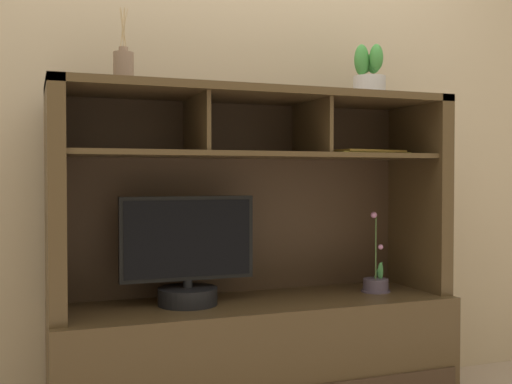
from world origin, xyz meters
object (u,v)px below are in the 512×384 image
(media_console, at_px, (255,323))
(diffuser_bottle, at_px, (123,68))
(potted_succulent, at_px, (369,76))
(potted_orchid, at_px, (376,283))
(tv_monitor, at_px, (188,261))
(magazine_stack_left, at_px, (362,153))

(media_console, bearing_deg, diffuser_bottle, 177.83)
(potted_succulent, bearing_deg, diffuser_bottle, 178.55)
(diffuser_bottle, bearing_deg, potted_orchid, -2.73)
(media_console, relative_size, potted_orchid, 4.63)
(tv_monitor, height_order, potted_orchid, tv_monitor)
(media_console, relative_size, potted_succulent, 7.22)
(media_console, height_order, magazine_stack_left, media_console)
(media_console, relative_size, magazine_stack_left, 4.05)
(media_console, xyz_separation_m, diffuser_bottle, (-0.52, 0.02, 1.01))
(tv_monitor, xyz_separation_m, diffuser_bottle, (-0.24, 0.03, 0.74))
(potted_succulent, bearing_deg, tv_monitor, -179.81)
(media_console, distance_m, diffuser_bottle, 1.13)
(tv_monitor, height_order, diffuser_bottle, diffuser_bottle)
(potted_orchid, relative_size, potted_succulent, 1.56)
(tv_monitor, distance_m, diffuser_bottle, 0.78)
(magazine_stack_left, bearing_deg, tv_monitor, -175.57)
(media_console, relative_size, tv_monitor, 3.05)
(diffuser_bottle, bearing_deg, potted_succulent, -1.45)
(potted_orchid, xyz_separation_m, magazine_stack_left, (-0.02, 0.08, 0.57))
(media_console, height_order, potted_orchid, media_console)
(media_console, xyz_separation_m, tv_monitor, (-0.28, -0.01, 0.27))
(tv_monitor, xyz_separation_m, potted_orchid, (0.83, -0.02, -0.13))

